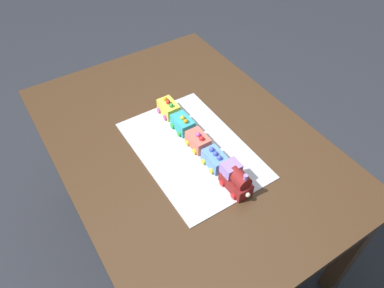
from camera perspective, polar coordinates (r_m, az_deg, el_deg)
ground_plane at (r=2.10m, az=-0.85°, el=-13.51°), size 8.00×8.00×0.00m
dining_table at (r=1.58m, az=-1.10°, el=-1.97°), size 1.40×1.00×0.74m
cake_board at (r=1.46m, az=0.00°, el=-0.86°), size 0.60×0.40×0.00m
cake_locomotive at (r=1.31m, az=6.94°, el=-5.48°), size 0.14×0.08×0.12m
cake_car_flatbed_sky_blue at (r=1.39m, az=3.65°, el=-2.41°), size 0.10×0.08×0.07m
cake_car_tanker_coral at (r=1.45m, az=0.98°, el=0.52°), size 0.10×0.08×0.07m
cake_car_caboose_turquoise at (r=1.52m, az=-1.46°, el=3.22°), size 0.10×0.08×0.07m
cake_car_hopper_lemon at (r=1.60m, az=-3.70°, el=5.69°), size 0.10×0.08×0.07m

